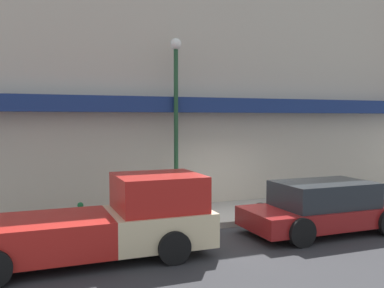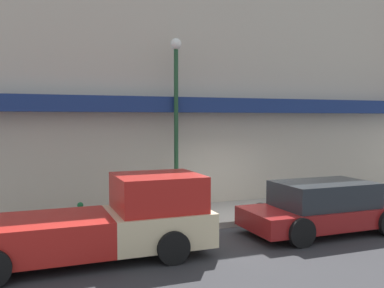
{
  "view_description": "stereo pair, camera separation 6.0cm",
  "coord_description": "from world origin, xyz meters",
  "px_view_note": "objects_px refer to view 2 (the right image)",
  "views": [
    {
      "loc": [
        -6.15,
        -10.9,
        3.15
      ],
      "look_at": [
        -1.43,
        1.11,
        2.37
      ],
      "focal_mm": 40.0,
      "sensor_mm": 36.0,
      "label": 1
    },
    {
      "loc": [
        -6.1,
        -10.92,
        3.15
      ],
      "look_at": [
        -1.43,
        1.11,
        2.37
      ],
      "focal_mm": 40.0,
      "sensor_mm": 36.0,
      "label": 2
    }
  ],
  "objects_px": {
    "fire_hydrant": "(80,215)",
    "street_lamp": "(176,104)",
    "pickup_truck": "(102,223)",
    "parked_car": "(323,207)"
  },
  "relations": [
    {
      "from": "parked_car",
      "to": "street_lamp",
      "type": "relative_size",
      "value": 0.82
    },
    {
      "from": "fire_hydrant",
      "to": "street_lamp",
      "type": "bearing_deg",
      "value": 21.19
    },
    {
      "from": "street_lamp",
      "to": "fire_hydrant",
      "type": "bearing_deg",
      "value": -158.81
    },
    {
      "from": "fire_hydrant",
      "to": "street_lamp",
      "type": "height_order",
      "value": "street_lamp"
    },
    {
      "from": "street_lamp",
      "to": "pickup_truck",
      "type": "bearing_deg",
      "value": -130.92
    },
    {
      "from": "pickup_truck",
      "to": "street_lamp",
      "type": "distance_m",
      "value": 5.32
    },
    {
      "from": "pickup_truck",
      "to": "fire_hydrant",
      "type": "relative_size",
      "value": 8.04
    },
    {
      "from": "fire_hydrant",
      "to": "parked_car",
      "type": "bearing_deg",
      "value": -19.11
    },
    {
      "from": "fire_hydrant",
      "to": "pickup_truck",
      "type": "bearing_deg",
      "value": -84.33
    },
    {
      "from": "pickup_truck",
      "to": "fire_hydrant",
      "type": "distance_m",
      "value": 2.21
    }
  ]
}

